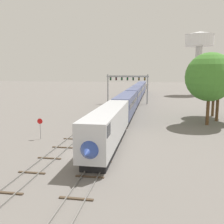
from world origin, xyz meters
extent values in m
plane|color=slate|center=(0.00, 0.00, 0.00)|extent=(400.00, 400.00, 0.00)
cube|color=slate|center=(1.28, 60.00, 0.08)|extent=(0.07, 200.00, 0.16)
cube|color=slate|center=(2.72, 60.00, 0.08)|extent=(0.07, 200.00, 0.16)
cube|color=#473828|center=(2.00, -10.00, 0.05)|extent=(2.60, 0.24, 0.10)
cube|color=#473828|center=(2.00, -6.00, 0.05)|extent=(2.60, 0.24, 0.10)
cube|color=#473828|center=(2.00, -2.00, 0.05)|extent=(2.60, 0.24, 0.10)
cube|color=#473828|center=(2.00, 2.00, 0.05)|extent=(2.60, 0.24, 0.10)
cube|color=#473828|center=(2.00, 6.00, 0.05)|extent=(2.60, 0.24, 0.10)
cube|color=#473828|center=(2.00, 10.00, 0.05)|extent=(2.60, 0.24, 0.10)
cube|color=#473828|center=(2.00, 14.00, 0.05)|extent=(2.60, 0.24, 0.10)
cube|color=#473828|center=(2.00, 18.00, 0.05)|extent=(2.60, 0.24, 0.10)
cube|color=#473828|center=(2.00, 22.00, 0.05)|extent=(2.60, 0.24, 0.10)
cube|color=#473828|center=(2.00, 26.00, 0.05)|extent=(2.60, 0.24, 0.10)
cube|color=#473828|center=(2.00, 30.00, 0.05)|extent=(2.60, 0.24, 0.10)
cube|color=#473828|center=(2.00, 34.00, 0.05)|extent=(2.60, 0.24, 0.10)
cube|color=#473828|center=(2.00, 38.00, 0.05)|extent=(2.60, 0.24, 0.10)
cube|color=#473828|center=(2.00, 42.00, 0.05)|extent=(2.60, 0.24, 0.10)
cube|color=#473828|center=(2.00, 46.00, 0.05)|extent=(2.60, 0.24, 0.10)
cube|color=#473828|center=(2.00, 50.00, 0.05)|extent=(2.60, 0.24, 0.10)
cube|color=#473828|center=(2.00, 54.00, 0.05)|extent=(2.60, 0.24, 0.10)
cube|color=#473828|center=(2.00, 58.00, 0.05)|extent=(2.60, 0.24, 0.10)
cube|color=#473828|center=(2.00, 62.00, 0.05)|extent=(2.60, 0.24, 0.10)
cube|color=#473828|center=(2.00, 66.00, 0.05)|extent=(2.60, 0.24, 0.10)
cube|color=#473828|center=(2.00, 70.00, 0.05)|extent=(2.60, 0.24, 0.10)
cube|color=#473828|center=(2.00, 74.00, 0.05)|extent=(2.60, 0.24, 0.10)
cube|color=#473828|center=(2.00, 78.00, 0.05)|extent=(2.60, 0.24, 0.10)
cube|color=#473828|center=(2.00, 82.00, 0.05)|extent=(2.60, 0.24, 0.10)
cube|color=#473828|center=(2.00, 86.00, 0.05)|extent=(2.60, 0.24, 0.10)
cube|color=#473828|center=(2.00, 90.00, 0.05)|extent=(2.60, 0.24, 0.10)
cube|color=#473828|center=(2.00, 94.00, 0.05)|extent=(2.60, 0.24, 0.10)
cube|color=#473828|center=(2.00, 98.00, 0.05)|extent=(2.60, 0.24, 0.10)
cube|color=#473828|center=(2.00, 102.00, 0.05)|extent=(2.60, 0.24, 0.10)
cube|color=#473828|center=(2.00, 106.00, 0.05)|extent=(2.60, 0.24, 0.10)
cube|color=#473828|center=(2.00, 110.00, 0.05)|extent=(2.60, 0.24, 0.10)
cube|color=#473828|center=(2.00, 114.00, 0.05)|extent=(2.60, 0.24, 0.10)
cube|color=#473828|center=(2.00, 118.00, 0.05)|extent=(2.60, 0.24, 0.10)
cube|color=#473828|center=(2.00, 122.00, 0.05)|extent=(2.60, 0.24, 0.10)
cube|color=#473828|center=(2.00, 126.00, 0.05)|extent=(2.60, 0.24, 0.10)
cube|color=#473828|center=(2.00, 130.00, 0.05)|extent=(2.60, 0.24, 0.10)
cube|color=#473828|center=(2.00, 134.00, 0.05)|extent=(2.60, 0.24, 0.10)
cube|color=#473828|center=(2.00, 138.00, 0.05)|extent=(2.60, 0.24, 0.10)
cube|color=#473828|center=(2.00, 142.00, 0.05)|extent=(2.60, 0.24, 0.10)
cube|color=#473828|center=(2.00, 146.00, 0.05)|extent=(2.60, 0.24, 0.10)
cube|color=#473828|center=(2.00, 150.00, 0.05)|extent=(2.60, 0.24, 0.10)
cube|color=#473828|center=(2.00, 154.00, 0.05)|extent=(2.60, 0.24, 0.10)
cube|color=#473828|center=(2.00, 158.00, 0.05)|extent=(2.60, 0.24, 0.10)
cube|color=slate|center=(-4.22, 40.00, 0.08)|extent=(0.07, 160.00, 0.16)
cube|color=slate|center=(-2.78, 40.00, 0.08)|extent=(0.07, 160.00, 0.16)
cube|color=#473828|center=(-3.50, -10.00, 0.05)|extent=(2.60, 0.24, 0.10)
cube|color=#473828|center=(-3.50, -6.00, 0.05)|extent=(2.60, 0.24, 0.10)
cube|color=#473828|center=(-3.50, -2.00, 0.05)|extent=(2.60, 0.24, 0.10)
cube|color=#473828|center=(-3.50, 2.00, 0.05)|extent=(2.60, 0.24, 0.10)
cube|color=#473828|center=(-3.50, 6.00, 0.05)|extent=(2.60, 0.24, 0.10)
cube|color=#473828|center=(-3.50, 10.00, 0.05)|extent=(2.60, 0.24, 0.10)
cube|color=#473828|center=(-3.50, 14.00, 0.05)|extent=(2.60, 0.24, 0.10)
cube|color=#473828|center=(-3.50, 18.00, 0.05)|extent=(2.60, 0.24, 0.10)
cube|color=#473828|center=(-3.50, 22.00, 0.05)|extent=(2.60, 0.24, 0.10)
cube|color=#473828|center=(-3.50, 26.00, 0.05)|extent=(2.60, 0.24, 0.10)
cube|color=#473828|center=(-3.50, 30.00, 0.05)|extent=(2.60, 0.24, 0.10)
cube|color=#473828|center=(-3.50, 34.00, 0.05)|extent=(2.60, 0.24, 0.10)
cube|color=#473828|center=(-3.50, 38.00, 0.05)|extent=(2.60, 0.24, 0.10)
cube|color=#473828|center=(-3.50, 42.00, 0.05)|extent=(2.60, 0.24, 0.10)
cube|color=#473828|center=(-3.50, 46.00, 0.05)|extent=(2.60, 0.24, 0.10)
cube|color=#473828|center=(-3.50, 50.00, 0.05)|extent=(2.60, 0.24, 0.10)
cube|color=#473828|center=(-3.50, 54.00, 0.05)|extent=(2.60, 0.24, 0.10)
cube|color=#473828|center=(-3.50, 58.00, 0.05)|extent=(2.60, 0.24, 0.10)
cube|color=#473828|center=(-3.50, 62.00, 0.05)|extent=(2.60, 0.24, 0.10)
cube|color=#473828|center=(-3.50, 66.00, 0.05)|extent=(2.60, 0.24, 0.10)
cube|color=#473828|center=(-3.50, 70.00, 0.05)|extent=(2.60, 0.24, 0.10)
cube|color=#473828|center=(-3.50, 74.00, 0.05)|extent=(2.60, 0.24, 0.10)
cube|color=#473828|center=(-3.50, 78.00, 0.05)|extent=(2.60, 0.24, 0.10)
cube|color=#473828|center=(-3.50, 82.00, 0.05)|extent=(2.60, 0.24, 0.10)
cube|color=#473828|center=(-3.50, 86.00, 0.05)|extent=(2.60, 0.24, 0.10)
cube|color=#473828|center=(-3.50, 90.00, 0.05)|extent=(2.60, 0.24, 0.10)
cube|color=#473828|center=(-3.50, 94.00, 0.05)|extent=(2.60, 0.24, 0.10)
cube|color=#473828|center=(-3.50, 98.00, 0.05)|extent=(2.60, 0.24, 0.10)
cube|color=#473828|center=(-3.50, 102.00, 0.05)|extent=(2.60, 0.24, 0.10)
cube|color=#473828|center=(-3.50, 106.00, 0.05)|extent=(2.60, 0.24, 0.10)
cube|color=#473828|center=(-3.50, 110.00, 0.05)|extent=(2.60, 0.24, 0.10)
cube|color=#473828|center=(-3.50, 114.00, 0.05)|extent=(2.60, 0.24, 0.10)
cube|color=#473828|center=(-3.50, 118.00, 0.05)|extent=(2.60, 0.24, 0.10)
cube|color=silver|center=(2.00, 3.46, 2.90)|extent=(3.00, 18.92, 3.80)
cone|color=#2D479E|center=(2.00, -6.20, 2.50)|extent=(2.88, 2.60, 2.88)
cube|color=black|center=(2.00, -4.80, 4.04)|extent=(3.04, 1.80, 1.10)
cube|color=black|center=(2.00, 3.46, 0.50)|extent=(2.52, 17.03, 1.00)
cube|color=#4C5684|center=(2.00, 23.38, 2.90)|extent=(3.00, 18.92, 3.80)
cube|color=black|center=(2.00, 23.38, 3.30)|extent=(3.04, 17.41, 0.90)
cube|color=black|center=(2.00, 23.38, 0.50)|extent=(2.52, 17.03, 1.00)
cube|color=#4C5684|center=(2.00, 43.30, 2.90)|extent=(3.00, 18.92, 3.80)
cube|color=black|center=(2.00, 43.30, 3.30)|extent=(3.04, 17.41, 0.90)
cube|color=black|center=(2.00, 43.30, 0.50)|extent=(2.52, 17.03, 1.00)
cube|color=#4C5684|center=(2.00, 63.22, 2.90)|extent=(3.00, 18.92, 3.80)
cube|color=black|center=(2.00, 63.22, 3.30)|extent=(3.04, 17.41, 0.90)
cube|color=black|center=(2.00, 63.22, 0.50)|extent=(2.52, 17.03, 1.00)
cube|color=#4C5684|center=(2.00, 83.14, 2.90)|extent=(3.00, 18.92, 3.80)
cube|color=black|center=(2.00, 83.14, 3.30)|extent=(3.04, 17.41, 0.90)
cube|color=black|center=(2.00, 83.14, 0.50)|extent=(2.52, 17.03, 1.00)
cylinder|color=#999BA0|center=(-6.00, 46.49, 4.24)|extent=(0.36, 0.36, 8.49)
cylinder|color=#999BA0|center=(5.50, 46.49, 4.24)|extent=(0.36, 0.36, 8.49)
cube|color=#999BA0|center=(-0.25, 46.49, 7.89)|extent=(12.10, 0.36, 0.50)
cube|color=black|center=(-5.18, 46.54, 7.19)|extent=(0.44, 0.32, 0.90)
sphere|color=green|center=(-5.18, 46.35, 7.19)|extent=(0.28, 0.28, 0.28)
cube|color=black|center=(-3.54, 46.54, 7.19)|extent=(0.44, 0.32, 0.90)
sphere|color=red|center=(-3.54, 46.35, 7.19)|extent=(0.28, 0.28, 0.28)
cube|color=black|center=(-1.89, 46.54, 7.19)|extent=(0.44, 0.32, 0.90)
sphere|color=green|center=(-1.89, 46.35, 7.19)|extent=(0.28, 0.28, 0.28)
cube|color=black|center=(-0.25, 46.54, 7.19)|extent=(0.44, 0.32, 0.90)
sphere|color=green|center=(-0.25, 46.35, 7.19)|extent=(0.28, 0.28, 0.28)
cube|color=black|center=(1.39, 46.54, 7.19)|extent=(0.44, 0.32, 0.90)
sphere|color=green|center=(1.39, 46.35, 7.19)|extent=(0.28, 0.28, 0.28)
cube|color=black|center=(3.04, 46.54, 7.19)|extent=(0.44, 0.32, 0.90)
sphere|color=yellow|center=(3.04, 46.35, 7.19)|extent=(0.28, 0.28, 0.28)
cube|color=black|center=(4.68, 46.54, 7.19)|extent=(0.44, 0.32, 0.90)
sphere|color=yellow|center=(4.68, 46.35, 7.19)|extent=(0.28, 0.28, 0.28)
cylinder|color=beige|center=(24.47, 80.83, 9.60)|extent=(2.60, 2.60, 19.21)
cylinder|color=white|center=(24.47, 80.83, 21.38)|extent=(10.96, 10.96, 4.35)
cone|color=white|center=(24.47, 80.83, 24.16)|extent=(11.18, 11.18, 1.20)
cylinder|color=gray|center=(-8.00, 5.53, 1.10)|extent=(0.08, 0.08, 2.20)
cylinder|color=red|center=(-8.00, 5.51, 2.50)|extent=(0.76, 0.03, 0.76)
cylinder|color=brown|center=(19.59, 28.52, 3.50)|extent=(0.56, 0.56, 7.00)
sphere|color=#2D6B28|center=(19.59, 28.52, 9.42)|extent=(6.92, 6.92, 6.92)
cylinder|color=brown|center=(16.72, 19.12, 2.72)|extent=(0.56, 0.56, 5.44)
sphere|color=#427F2D|center=(16.72, 19.12, 8.35)|extent=(8.31, 8.31, 8.31)
cylinder|color=brown|center=(19.21, 23.15, 2.83)|extent=(0.56, 0.56, 5.65)
sphere|color=#387A33|center=(19.21, 23.15, 8.40)|extent=(7.86, 7.86, 7.86)
camera|label=1|loc=(7.46, -26.73, 9.28)|focal=40.78mm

